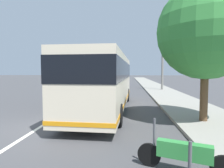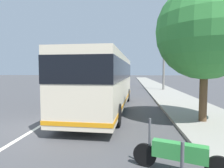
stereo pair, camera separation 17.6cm
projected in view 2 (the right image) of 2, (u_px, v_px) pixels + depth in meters
ground_plane at (38, 127)px, 8.21m from camera, size 220.00×220.00×0.00m
sidewalk_curb at (172, 97)px, 17.38m from camera, size 110.00×3.60×0.14m
lane_divider_line at (89, 97)px, 18.14m from camera, size 110.00×0.16×0.01m
coach_bus at (105, 79)px, 11.88m from camera, size 11.26×3.07×3.30m
motorcycle_far_end at (179, 154)px, 4.46m from camera, size 0.85×2.12×1.24m
car_side_street at (123, 83)px, 29.16m from camera, size 4.21×2.06×1.44m
car_behind_bus at (124, 81)px, 35.46m from camera, size 4.55×2.04×1.45m
car_far_distant at (91, 82)px, 30.79m from camera, size 4.36×1.89×1.55m
roadside_tree_near_camera at (205, 31)px, 8.47m from camera, size 4.33×4.33×6.36m
utility_pole at (164, 60)px, 23.58m from camera, size 0.26×0.26×7.64m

